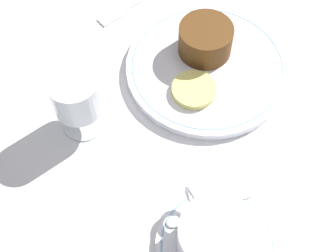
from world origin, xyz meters
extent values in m
plane|color=white|center=(0.00, 0.00, 0.00)|extent=(3.00, 3.00, 0.00)
cylinder|color=white|center=(0.02, -0.03, 0.01)|extent=(0.25, 0.25, 0.01)
torus|color=#8CB2D1|center=(0.02, -0.03, 0.01)|extent=(0.24, 0.24, 0.00)
cylinder|color=white|center=(-0.22, 0.11, 0.01)|extent=(0.16, 0.16, 0.01)
torus|color=#8CB2D1|center=(-0.22, 0.11, 0.01)|extent=(0.14, 0.14, 0.00)
cylinder|color=white|center=(-0.22, 0.11, 0.04)|extent=(0.09, 0.09, 0.06)
cylinder|color=#331E0F|center=(-0.22, 0.11, 0.04)|extent=(0.08, 0.08, 0.05)
torus|color=white|center=(-0.16, 0.11, 0.04)|extent=(0.04, 0.01, 0.04)
cube|color=silver|center=(-0.18, 0.08, 0.01)|extent=(0.02, 0.10, 0.00)
ellipsoid|color=silver|center=(-0.17, 0.14, 0.01)|extent=(0.02, 0.02, 0.00)
cylinder|color=silver|center=(0.03, 0.18, 0.00)|extent=(0.06, 0.06, 0.01)
cylinder|color=silver|center=(0.03, 0.18, 0.02)|extent=(0.01, 0.01, 0.04)
cylinder|color=silver|center=(0.03, 0.18, 0.07)|extent=(0.07, 0.07, 0.06)
cylinder|color=maroon|center=(0.03, 0.18, 0.06)|extent=(0.06, 0.06, 0.03)
cube|color=silver|center=(0.20, 0.05, 0.00)|extent=(0.03, 0.05, 0.01)
cylinder|color=#563314|center=(0.05, -0.04, 0.04)|extent=(0.08, 0.08, 0.05)
cylinder|color=#EFE075|center=(-0.01, 0.02, 0.02)|extent=(0.07, 0.07, 0.01)
sphere|color=black|center=(0.08, 0.14, 0.01)|extent=(0.02, 0.02, 0.02)
camera|label=1|loc=(-0.34, 0.24, 0.59)|focal=50.00mm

